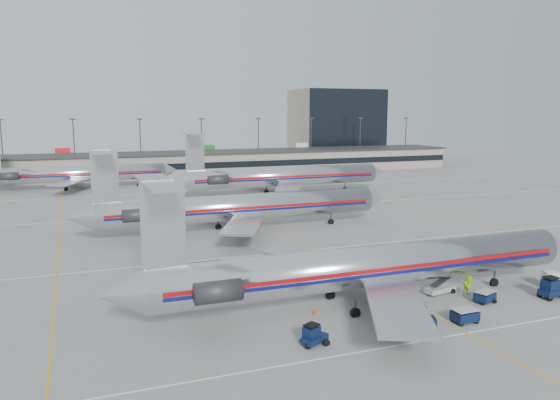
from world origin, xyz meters
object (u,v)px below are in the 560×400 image
jet_foreground (363,267)px  belt_loader (441,288)px  jet_second_row (236,207)px  uld_container (551,280)px  tug_center (418,317)px

jet_foreground → belt_loader: 8.99m
jet_foreground → jet_second_row: size_ratio=0.98×
jet_second_row → uld_container: size_ratio=23.97×
uld_container → belt_loader: belt_loader is taller
jet_foreground → uld_container: size_ratio=23.45×
jet_second_row → uld_container: bearing=-59.1°
uld_container → jet_foreground: bearing=-164.8°
uld_container → belt_loader: bearing=-170.9°
jet_foreground → uld_container: bearing=-7.5°
jet_foreground → tug_center: jet_foreground is taller
tug_center → uld_container: size_ratio=1.37×
tug_center → jet_foreground: bearing=125.3°
jet_second_row → tug_center: (3.43, -39.31, -2.68)m
tug_center → uld_container: 18.26m
belt_loader → jet_foreground: bearing=170.0°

